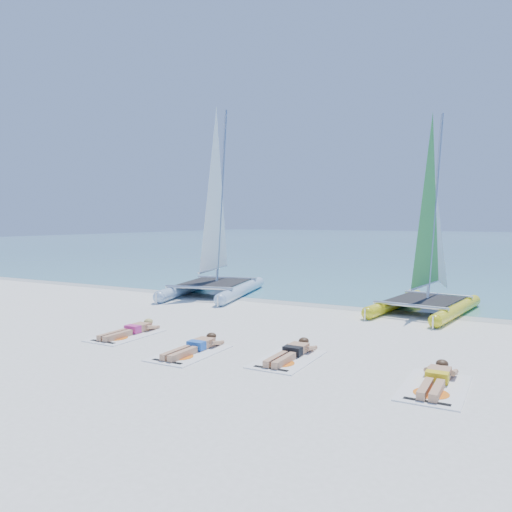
{
  "coord_description": "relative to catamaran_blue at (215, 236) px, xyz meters",
  "views": [
    {
      "loc": [
        6.28,
        -9.9,
        2.77
      ],
      "look_at": [
        0.3,
        1.2,
        1.86
      ],
      "focal_mm": 35.0,
      "sensor_mm": 36.0,
      "label": 1
    }
  ],
  "objects": [
    {
      "name": "sunbather_a",
      "position": [
        1.81,
        -6.52,
        -2.06
      ],
      "size": [
        0.37,
        1.73,
        0.26
      ],
      "color": "tan",
      "rests_on": "towel_a"
    },
    {
      "name": "towel_b",
      "position": [
        4.1,
        -7.29,
        -2.17
      ],
      "size": [
        1.0,
        1.85,
        0.02
      ],
      "primitive_type": "cube",
      "color": "white",
      "rests_on": "ground"
    },
    {
      "name": "towel_c",
      "position": [
        6.08,
        -6.73,
        -2.17
      ],
      "size": [
        1.0,
        1.85,
        0.02
      ],
      "primitive_type": "cube",
      "color": "white",
      "rests_on": "ground"
    },
    {
      "name": "sunbather_b",
      "position": [
        4.1,
        -7.1,
        -2.06
      ],
      "size": [
        0.37,
        1.73,
        0.26
      ],
      "color": "tan",
      "rests_on": "towel_b"
    },
    {
      "name": "catamaran_blue",
      "position": [
        0.0,
        0.0,
        0.0
      ],
      "size": [
        3.69,
        5.79,
        7.31
      ],
      "rotation": [
        0.0,
        0.0,
        0.22
      ],
      "color": "#BCDEF7",
      "rests_on": "ground"
    },
    {
      "name": "sunbather_d",
      "position": [
        8.92,
        -6.93,
        -2.06
      ],
      "size": [
        0.37,
        1.73,
        0.26
      ],
      "color": "tan",
      "rests_on": "towel_d"
    },
    {
      "name": "sunbather_c",
      "position": [
        6.08,
        -6.54,
        -2.06
      ],
      "size": [
        0.37,
        1.73,
        0.26
      ],
      "color": "tan",
      "rests_on": "towel_c"
    },
    {
      "name": "ground",
      "position": [
        3.86,
        -5.7,
        -2.18
      ],
      "size": [
        140.0,
        140.0,
        0.0
      ],
      "primitive_type": "plane",
      "color": "white",
      "rests_on": "ground"
    },
    {
      "name": "wet_sand_strip",
      "position": [
        3.86,
        -0.2,
        -2.18
      ],
      "size": [
        140.0,
        1.4,
        0.01
      ],
      "primitive_type": "cube",
      "color": "silver",
      "rests_on": "ground"
    },
    {
      "name": "towel_a",
      "position": [
        1.81,
        -6.71,
        -2.17
      ],
      "size": [
        1.0,
        1.85,
        0.02
      ],
      "primitive_type": "cube",
      "color": "white",
      "rests_on": "ground"
    },
    {
      "name": "sea",
      "position": [
        3.86,
        57.3,
        -2.18
      ],
      "size": [
        140.0,
        115.0,
        0.01
      ],
      "primitive_type": "cube",
      "color": "#7CCBD0",
      "rests_on": "ground"
    },
    {
      "name": "catamaran_yellow",
      "position": [
        7.65,
        0.32,
        -0.2
      ],
      "size": [
        2.85,
        5.07,
        6.31
      ],
      "rotation": [
        0.0,
        0.0,
        -0.14
      ],
      "color": "yellow",
      "rests_on": "ground"
    },
    {
      "name": "towel_d",
      "position": [
        8.92,
        -7.12,
        -2.17
      ],
      "size": [
        1.0,
        1.85,
        0.02
      ],
      "primitive_type": "cube",
      "color": "white",
      "rests_on": "ground"
    }
  ]
}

